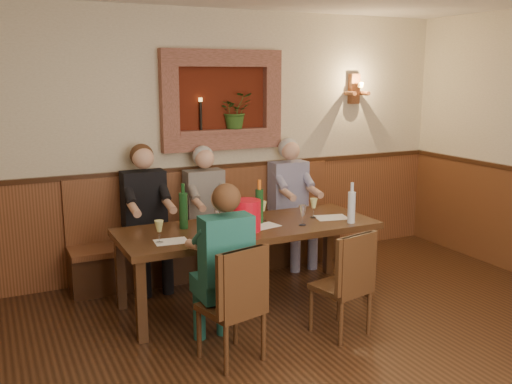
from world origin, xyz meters
TOP-DOWN VIEW (x-y plane):
  - room_shell at (0.00, 0.00)m, footprint 6.04×6.04m
  - wainscoting at (0.00, -0.00)m, footprint 6.02×6.02m
  - wall_niche at (0.24, 2.94)m, footprint 1.36×0.30m
  - wall_sconce at (1.90, 2.93)m, footprint 0.25×0.20m
  - dining_table at (0.00, 1.85)m, footprint 2.40×0.90m
  - bench at (0.00, 2.79)m, footprint 3.00×0.45m
  - chair_near_left at (-0.58, 0.89)m, footprint 0.49×0.49m
  - chair_near_right at (0.41, 0.91)m, footprint 0.47×0.47m
  - person_bench_left at (-0.74, 2.69)m, footprint 0.43×0.53m
  - person_bench_mid at (-0.09, 2.69)m, footprint 0.41×0.50m
  - person_bench_right at (0.93, 2.69)m, footprint 0.42×0.52m
  - person_chair_front at (-0.58, 1.07)m, footprint 0.39×0.47m
  - spittoon_bucket at (-0.08, 1.70)m, footprint 0.32×0.32m
  - wine_bottle_green_a at (0.13, 1.89)m, footprint 0.08×0.08m
  - wine_bottle_green_b at (-0.57, 2.02)m, footprint 0.10×0.10m
  - water_bottle at (0.92, 1.53)m, footprint 0.09×0.09m
  - tasting_sheet_a at (-0.80, 1.67)m, footprint 0.29×0.22m
  - tasting_sheet_b at (0.13, 1.77)m, footprint 0.30×0.24m
  - tasting_sheet_c at (0.86, 1.78)m, footprint 0.35×0.28m
  - tasting_sheet_d at (-0.40, 1.57)m, footprint 0.35×0.27m
  - wine_glass_0 at (-0.01, 1.75)m, footprint 0.08×0.08m
  - wine_glass_1 at (0.20, 1.95)m, footprint 0.08×0.08m
  - wine_glass_2 at (-0.90, 1.68)m, footprint 0.08×0.08m
  - wine_glass_3 at (-0.27, 1.96)m, footprint 0.08×0.08m
  - wine_glass_4 at (-0.50, 1.65)m, footprint 0.08×0.08m
  - wine_glass_5 at (-0.19, 1.51)m, footprint 0.08×0.08m
  - wine_glass_6 at (0.46, 1.64)m, footprint 0.08×0.08m
  - wine_glass_7 at (0.70, 1.85)m, footprint 0.08×0.08m

SIDE VIEW (x-z plane):
  - chair_near_right at x=0.41m, z-range -0.19..0.71m
  - chair_near_left at x=-0.58m, z-range -0.19..0.72m
  - bench at x=0.00m, z-range -0.23..0.88m
  - person_chair_front at x=-0.58m, z-range -0.12..1.23m
  - person_bench_mid at x=-0.09m, z-range -0.12..1.27m
  - wainscoting at x=0.00m, z-range 0.01..1.16m
  - person_bench_right at x=0.93m, z-range -0.12..1.30m
  - person_bench_left at x=-0.74m, z-range -0.12..1.32m
  - dining_table at x=0.00m, z-range 0.30..1.05m
  - tasting_sheet_a at x=-0.80m, z-range 0.75..0.75m
  - tasting_sheet_b at x=0.13m, z-range 0.75..0.75m
  - tasting_sheet_c at x=0.86m, z-range 0.75..0.75m
  - tasting_sheet_d at x=-0.40m, z-range 0.75..0.75m
  - wine_glass_0 at x=-0.01m, z-range 0.75..0.94m
  - wine_glass_1 at x=0.20m, z-range 0.75..0.94m
  - wine_glass_2 at x=-0.90m, z-range 0.75..0.94m
  - wine_glass_3 at x=-0.27m, z-range 0.75..0.94m
  - wine_glass_4 at x=-0.50m, z-range 0.75..0.94m
  - wine_glass_5 at x=-0.19m, z-range 0.75..0.94m
  - wine_glass_6 at x=0.46m, z-range 0.75..0.94m
  - wine_glass_7 at x=0.70m, z-range 0.75..0.94m
  - spittoon_bucket at x=-0.08m, z-range 0.75..1.03m
  - water_bottle at x=0.92m, z-range 0.71..1.10m
  - wine_bottle_green_a at x=0.13m, z-range 0.71..1.13m
  - wine_bottle_green_b at x=-0.57m, z-range 0.71..1.13m
  - wall_niche at x=0.24m, z-range 1.28..2.34m
  - room_shell at x=0.00m, z-range 0.48..3.30m
  - wall_sconce at x=1.90m, z-range 1.77..2.12m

